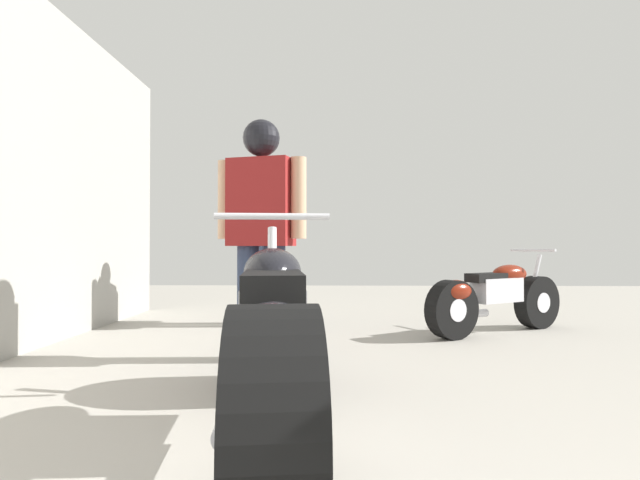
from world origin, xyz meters
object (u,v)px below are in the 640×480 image
motorcycle_black_naked (494,297)px  mechanic_with_helmet (261,216)px  mechanic_in_blue (269,232)px  motorcycle_maroon_cruiser (272,345)px

motorcycle_black_naked → mechanic_with_helmet: mechanic_with_helmet is taller
mechanic_in_blue → mechanic_with_helmet: bearing=-85.0°
motorcycle_maroon_cruiser → mechanic_in_blue: 3.38m
mechanic_in_blue → motorcycle_maroon_cruiser: bearing=-82.8°
mechanic_with_helmet → mechanic_in_blue: bearing=95.0°
motorcycle_maroon_cruiser → mechanic_with_helmet: size_ratio=1.24×
motorcycle_maroon_cruiser → mechanic_in_blue: mechanic_in_blue is taller
motorcycle_maroon_cruiser → motorcycle_black_naked: motorcycle_maroon_cruiser is taller
motorcycle_maroon_cruiser → motorcycle_black_naked: 3.34m
motorcycle_maroon_cruiser → mechanic_in_blue: size_ratio=1.25×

